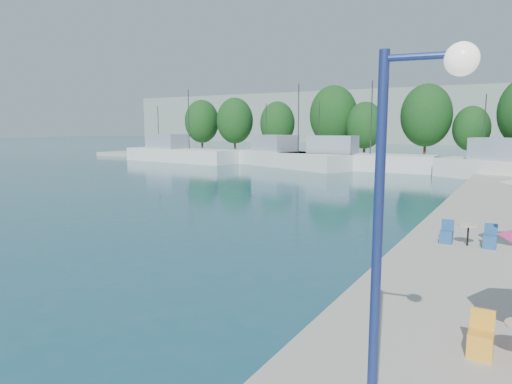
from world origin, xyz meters
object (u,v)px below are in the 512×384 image
Objects in this scene: trawler_01 at (178,154)px; trawler_03 at (351,160)px; street_lamp at (408,184)px; trawler_02 at (286,158)px.

trawler_03 is at bearing 7.73° from trawler_01.
street_lamp is at bearing -72.70° from trawler_03.
trawler_03 is at bearing 101.58° from street_lamp.
trawler_02 is 1.04× the size of trawler_03.
trawler_02 is 3.61× the size of street_lamp.
trawler_02 is (16.66, 0.43, -0.00)m from trawler_01.
trawler_02 reaches higher than street_lamp.
street_lamp is (24.01, -44.79, 3.02)m from trawler_02.
street_lamp is at bearing -38.59° from trawler_02.
trawler_02 is 50.91m from street_lamp.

